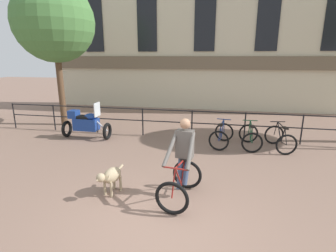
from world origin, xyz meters
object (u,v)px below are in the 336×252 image
parked_bicycle_mid_right (280,139)px  dog (111,176)px  cyclist_with_bike (182,164)px  parked_motorcycle (86,123)px  parked_bicycle_near_lamp (222,135)px  parked_bicycle_mid_left (250,137)px

parked_bicycle_mid_right → dog: bearing=32.2°
cyclist_with_bike → parked_motorcycle: 5.36m
parked_bicycle_near_lamp → parked_bicycle_mid_right: 1.86m
cyclist_with_bike → parked_motorcycle: cyclist_with_bike is taller
parked_bicycle_mid_left → parked_bicycle_mid_right: 0.93m
cyclist_with_bike → dog: 1.59m
parked_bicycle_near_lamp → dog: bearing=67.7°
cyclist_with_bike → parked_bicycle_near_lamp: (0.82, 3.59, -0.41)m
cyclist_with_bike → parked_bicycle_near_lamp: cyclist_with_bike is taller
parked_motorcycle → parked_bicycle_mid_right: (6.75, 0.10, -0.20)m
parked_motorcycle → parked_bicycle_mid_right: size_ratio=1.45×
dog → parked_bicycle_mid_right: size_ratio=0.71×
dog → parked_bicycle_mid_left: 5.01m
dog → parked_motorcycle: (-2.53, 3.67, 0.14)m
parked_motorcycle → parked_bicycle_mid_right: bearing=-88.8°
parked_bicycle_near_lamp → parked_bicycle_mid_right: same height
parked_motorcycle → parked_bicycle_mid_left: bearing=-88.7°
cyclist_with_bike → parked_bicycle_mid_right: (2.69, 3.59, -0.41)m
cyclist_with_bike → dog: bearing=-165.2°
parked_motorcycle → cyclist_with_bike: bearing=-130.3°
dog → parked_bicycle_mid_left: bearing=66.1°
dog → parked_bicycle_mid_right: parked_bicycle_mid_right is taller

